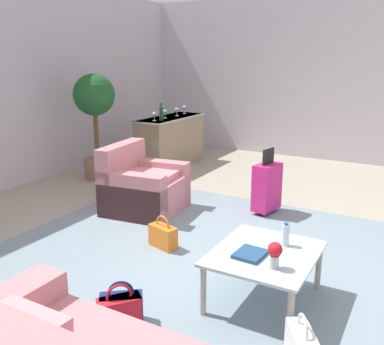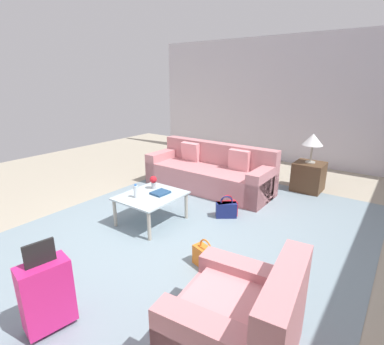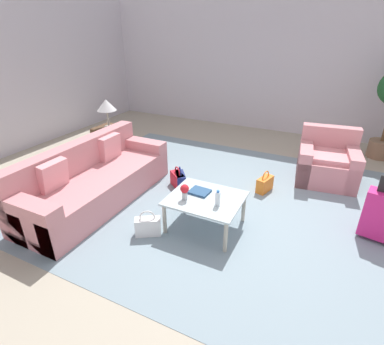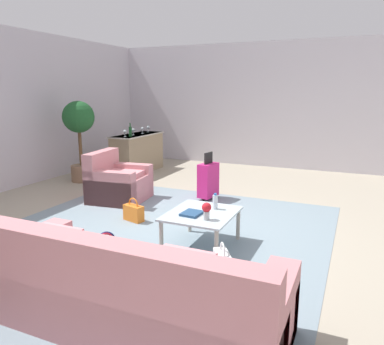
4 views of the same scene
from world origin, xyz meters
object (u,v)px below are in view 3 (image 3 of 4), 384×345
(side_table, at_px, (111,140))
(handbag_red, at_px, (178,179))
(handbag_white, at_px, (148,226))
(table_lamp, at_px, (106,106))
(suitcase_magenta, at_px, (381,215))
(armchair, at_px, (327,163))
(water_bottle, at_px, (218,198))
(couch, at_px, (93,182))
(handbag_orange, at_px, (265,184))
(flower_vase, at_px, (185,191))
(handbag_navy, at_px, (180,180))
(coffee_table, at_px, (206,201))
(coffee_table_book, at_px, (200,192))

(side_table, xyz_separation_m, handbag_red, (1.95, -0.69, -0.15))
(handbag_white, bearing_deg, handbag_red, 102.11)
(table_lamp, xyz_separation_m, suitcase_magenta, (4.80, -0.80, -0.63))
(armchair, distance_m, suitcase_magenta, 1.63)
(suitcase_magenta, bearing_deg, handbag_red, 177.80)
(water_bottle, bearing_deg, armchair, 64.31)
(armchair, bearing_deg, couch, -143.69)
(armchair, xyz_separation_m, handbag_red, (-2.15, -1.36, -0.17))
(armchair, height_order, side_table, armchair)
(suitcase_magenta, bearing_deg, handbag_orange, 158.94)
(armchair, relative_size, flower_vase, 4.99)
(armchair, height_order, handbag_white, armchair)
(couch, relative_size, handbag_navy, 6.98)
(armchair, relative_size, handbag_red, 2.86)
(handbag_red, xyz_separation_m, handbag_orange, (1.32, 0.48, 0.00))
(side_table, bearing_deg, handbag_navy, -18.78)
(handbag_navy, bearing_deg, handbag_white, -79.75)
(water_bottle, bearing_deg, handbag_navy, 137.62)
(couch, distance_m, table_lamp, 2.01)
(handbag_red, bearing_deg, handbag_orange, 19.96)
(coffee_table, bearing_deg, couch, -176.81)
(coffee_table_book, xyz_separation_m, handbag_navy, (-0.69, 0.74, -0.33))
(armchair, distance_m, handbag_orange, 1.22)
(couch, height_order, table_lamp, table_lamp)
(flower_vase, xyz_separation_m, side_table, (-2.58, 1.65, -0.29))
(flower_vase, distance_m, handbag_navy, 1.22)
(flower_vase, relative_size, table_lamp, 0.37)
(side_table, distance_m, handbag_orange, 3.28)
(coffee_table, bearing_deg, handbag_white, -140.61)
(water_bottle, xyz_separation_m, suitcase_magenta, (1.80, 0.80, -0.18))
(flower_vase, bearing_deg, handbag_navy, 121.32)
(handbag_red, bearing_deg, water_bottle, -40.81)
(coffee_table, bearing_deg, coffee_table_book, 146.31)
(coffee_table, height_order, handbag_red, coffee_table)
(handbag_navy, relative_size, handbag_white, 1.00)
(flower_vase, distance_m, handbag_white, 0.65)
(water_bottle, xyz_separation_m, table_lamp, (-3.00, 1.60, 0.45))
(table_lamp, relative_size, handbag_white, 1.57)
(water_bottle, bearing_deg, handbag_red, 139.19)
(water_bottle, bearing_deg, table_lamp, 151.93)
(armchair, distance_m, coffee_table, 2.53)
(handbag_orange, bearing_deg, handbag_white, -120.68)
(suitcase_magenta, xyz_separation_m, handbag_red, (-2.85, 0.11, -0.23))
(water_bottle, height_order, side_table, water_bottle)
(suitcase_magenta, bearing_deg, handbag_white, -155.51)
(handbag_navy, height_order, handbag_red, same)
(table_lamp, distance_m, handbag_white, 3.10)
(flower_vase, bearing_deg, coffee_table, 34.29)
(coffee_table, distance_m, handbag_white, 0.79)
(coffee_table_book, xyz_separation_m, side_table, (-2.68, 1.42, -0.18))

